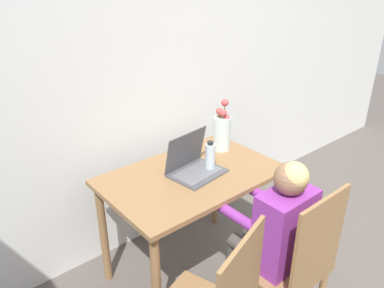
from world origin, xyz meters
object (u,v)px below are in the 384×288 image
at_px(chair_occupied, 292,265).
at_px(water_bottle, 210,156).
at_px(person_seated, 276,227).
at_px(flower_vase, 222,131).
at_px(laptop, 192,163).

distance_m(chair_occupied, water_bottle, 0.76).
relative_size(person_seated, flower_vase, 3.00).
distance_m(chair_occupied, laptop, 0.79).
distance_m(person_seated, water_bottle, 0.58).
distance_m(chair_occupied, person_seated, 0.21).
bearing_deg(flower_vase, water_bottle, -147.77).
xyz_separation_m(chair_occupied, person_seated, (-0.00, 0.13, 0.16)).
bearing_deg(laptop, person_seated, -91.99).
height_order(person_seated, laptop, person_seated).
bearing_deg(flower_vase, person_seated, -112.63).
bearing_deg(chair_occupied, person_seated, -90.00).
relative_size(chair_occupied, laptop, 2.78).
bearing_deg(laptop, flower_vase, 10.49).
xyz_separation_m(chair_occupied, flower_vase, (0.30, 0.84, 0.39)).
height_order(chair_occupied, flower_vase, flower_vase).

